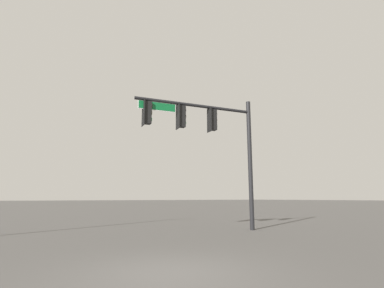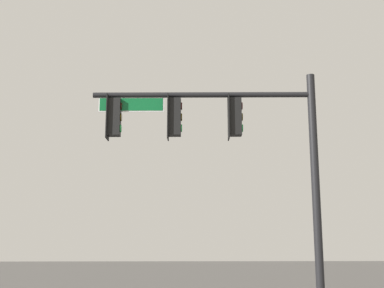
# 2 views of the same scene
# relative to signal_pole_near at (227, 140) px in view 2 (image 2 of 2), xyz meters

# --- Properties ---
(signal_pole_near) EXTENTS (6.40, 1.33, 6.92)m
(signal_pole_near) POSITION_rel_signal_pole_near_xyz_m (0.00, 0.00, 0.00)
(signal_pole_near) COLOR black
(signal_pole_near) RESTS_ON ground_plane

